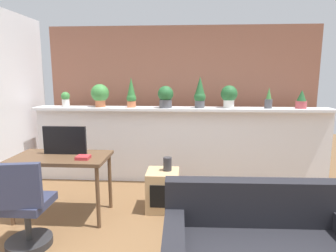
# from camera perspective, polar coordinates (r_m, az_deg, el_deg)

# --- Properties ---
(divider_wall) EXTENTS (4.56, 0.16, 1.15)m
(divider_wall) POSITION_cam_1_polar(r_m,az_deg,el_deg) (4.56, 2.53, -3.98)
(divider_wall) COLOR silver
(divider_wall) RESTS_ON ground
(plant_shelf) EXTENTS (4.56, 0.37, 0.04)m
(plant_shelf) POSITION_cam_1_polar(r_m,az_deg,el_deg) (4.41, 2.58, 3.42)
(plant_shelf) COLOR silver
(plant_shelf) RESTS_ON divider_wall
(brick_wall_behind) EXTENTS (4.56, 0.10, 2.50)m
(brick_wall_behind) POSITION_cam_1_polar(r_m,az_deg,el_deg) (5.04, 2.73, 5.15)
(brick_wall_behind) COLOR #935B47
(brick_wall_behind) RESTS_ON ground
(potted_plant_0) EXTENTS (0.13, 0.13, 0.24)m
(potted_plant_0) POSITION_cam_1_polar(r_m,az_deg,el_deg) (4.78, -19.68, 5.11)
(potted_plant_0) COLOR silver
(potted_plant_0) RESTS_ON plant_shelf
(potted_plant_1) EXTENTS (0.28, 0.28, 0.35)m
(potted_plant_1) POSITION_cam_1_polar(r_m,az_deg,el_deg) (4.63, -13.36, 6.16)
(potted_plant_1) COLOR #C66B42
(potted_plant_1) RESTS_ON plant_shelf
(potted_plant_2) EXTENTS (0.15, 0.15, 0.46)m
(potted_plant_2) POSITION_cam_1_polar(r_m,az_deg,el_deg) (4.47, -7.30, 6.37)
(potted_plant_2) COLOR #C66B42
(potted_plant_2) RESTS_ON plant_shelf
(potted_plant_3) EXTENTS (0.24, 0.24, 0.33)m
(potted_plant_3) POSITION_cam_1_polar(r_m,az_deg,el_deg) (4.37, -0.48, 5.93)
(potted_plant_3) COLOR #4C4C51
(potted_plant_3) RESTS_ON plant_shelf
(potted_plant_4) EXTENTS (0.18, 0.18, 0.48)m
(potted_plant_4) POSITION_cam_1_polar(r_m,az_deg,el_deg) (4.39, 6.35, 6.49)
(potted_plant_4) COLOR #4C4C51
(potted_plant_4) RESTS_ON plant_shelf
(potted_plant_5) EXTENTS (0.25, 0.25, 0.34)m
(potted_plant_5) POSITION_cam_1_polar(r_m,az_deg,el_deg) (4.47, 12.03, 5.98)
(potted_plant_5) COLOR silver
(potted_plant_5) RESTS_ON plant_shelf
(potted_plant_6) EXTENTS (0.11, 0.11, 0.31)m
(potted_plant_6) POSITION_cam_1_polar(r_m,az_deg,el_deg) (4.55, 19.36, 4.95)
(potted_plant_6) COLOR #4C4C51
(potted_plant_6) RESTS_ON plant_shelf
(potted_plant_7) EXTENTS (0.16, 0.16, 0.28)m
(potted_plant_7) POSITION_cam_1_polar(r_m,az_deg,el_deg) (4.72, 24.99, 4.73)
(potted_plant_7) COLOR #B7474C
(potted_plant_7) RESTS_ON plant_shelf
(desk) EXTENTS (1.10, 0.60, 0.75)m
(desk) POSITION_cam_1_polar(r_m,az_deg,el_deg) (3.62, -20.41, -6.86)
(desk) COLOR brown
(desk) RESTS_ON ground
(tv_monitor) EXTENTS (0.51, 0.04, 0.34)m
(tv_monitor) POSITION_cam_1_polar(r_m,az_deg,el_deg) (3.62, -19.83, -2.69)
(tv_monitor) COLOR black
(tv_monitor) RESTS_ON desk
(office_chair) EXTENTS (0.48, 0.48, 0.91)m
(office_chair) POSITION_cam_1_polar(r_m,az_deg,el_deg) (3.18, -26.66, -14.99)
(office_chair) COLOR #262628
(office_chair) RESTS_ON ground
(side_cube_shelf) EXTENTS (0.40, 0.41, 0.50)m
(side_cube_shelf) POSITION_cam_1_polar(r_m,az_deg,el_deg) (3.71, -1.04, -12.64)
(side_cube_shelf) COLOR tan
(side_cube_shelf) RESTS_ON ground
(vase_on_shelf) EXTENTS (0.11, 0.11, 0.17)m
(vase_on_shelf) POSITION_cam_1_polar(r_m,az_deg,el_deg) (3.62, -0.11, -7.55)
(vase_on_shelf) COLOR #2D2D33
(vase_on_shelf) RESTS_ON side_cube_shelf
(book_on_desk) EXTENTS (0.15, 0.14, 0.04)m
(book_on_desk) POSITION_cam_1_polar(r_m,az_deg,el_deg) (3.38, -16.52, -6.00)
(book_on_desk) COLOR #B22D33
(book_on_desk) RESTS_ON desk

